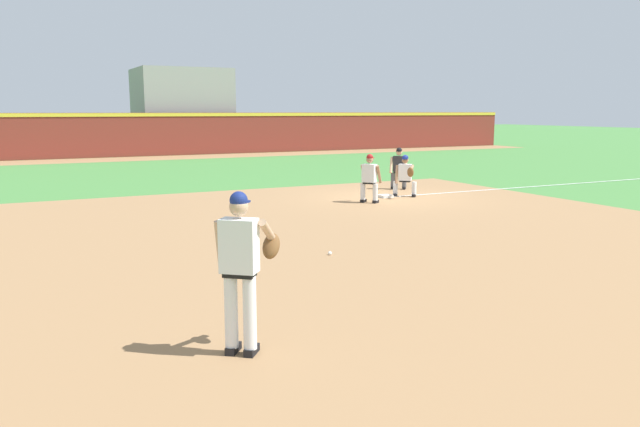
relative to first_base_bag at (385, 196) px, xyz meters
name	(u,v)px	position (x,y,z in m)	size (l,w,h in m)	color
ground_plane	(385,197)	(0.00, 0.00, -0.04)	(160.00, 160.00, 0.00)	#47843D
infield_dirt_patch	(348,239)	(-4.21, -5.11, -0.04)	(18.00, 18.00, 0.01)	#9E754C
warning_track_strip	(206,156)	(0.00, 20.00, -0.04)	(48.00, 3.20, 0.01)	#9E754C
foul_line_stripe	(533,187)	(6.29, 0.00, -0.04)	(12.59, 0.10, 0.00)	white
first_base_bag	(385,196)	(0.00, 0.00, 0.00)	(0.38, 0.38, 0.09)	white
baseball	(330,253)	(-5.27, -6.31, -0.01)	(0.07, 0.07, 0.07)	white
pitcher	(242,263)	(-8.39, -10.20, 1.01)	(0.85, 0.54, 1.86)	black
first_baseman	(405,174)	(0.65, -0.14, 0.69)	(0.71, 1.09, 1.34)	black
baserunner	(369,176)	(-1.05, -0.75, 0.75)	(0.65, 0.68, 1.46)	black
umpire	(399,167)	(1.55, 1.59, 0.75)	(0.68, 0.66, 1.46)	black
outfield_wall	(196,132)	(0.00, 22.00, 1.35)	(48.00, 0.54, 2.60)	maroon
stadium_seating_block	(182,110)	(0.00, 25.32, 2.70)	(5.87, 5.05, 5.45)	gray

